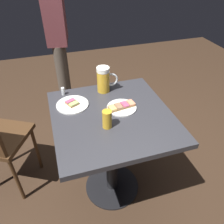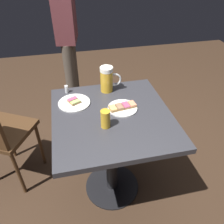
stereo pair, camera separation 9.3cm
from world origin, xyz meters
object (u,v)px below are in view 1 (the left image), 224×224
at_px(plate_near, 122,107).
at_px(beer_mug, 104,80).
at_px(salt_shaker, 63,91).
at_px(beer_glass_small, 107,119).
at_px(patron_standing, 57,32).
at_px(plate_far, 72,104).

bearing_deg(plate_near, beer_mug, -168.06).
bearing_deg(plate_near, salt_shaker, -129.03).
height_order(beer_mug, beer_glass_small, beer_mug).
xyz_separation_m(beer_mug, salt_shaker, (-0.04, -0.30, -0.07)).
bearing_deg(patron_standing, beer_mug, 25.35).
distance_m(plate_far, beer_mug, 0.29).
height_order(beer_mug, salt_shaker, beer_mug).
bearing_deg(beer_glass_small, plate_near, 136.38).
bearing_deg(beer_mug, plate_near, 11.94).
bearing_deg(beer_glass_small, beer_mug, 166.98).
bearing_deg(beer_mug, patron_standing, -164.31).
bearing_deg(plate_far, beer_mug, 114.43).
bearing_deg(beer_mug, plate_far, -65.57).
bearing_deg(salt_shaker, patron_standing, 175.08).
distance_m(plate_near, salt_shaker, 0.45).
bearing_deg(beer_glass_small, plate_far, -149.90).
height_order(plate_near, patron_standing, patron_standing).
relative_size(plate_far, beer_glass_small, 1.90).
xyz_separation_m(plate_far, beer_mug, (-0.12, 0.26, 0.09)).
relative_size(beer_mug, patron_standing, 0.11).
xyz_separation_m(plate_near, patron_standing, (-1.06, -0.28, 0.19)).
bearing_deg(beer_mug, salt_shaker, -96.95).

